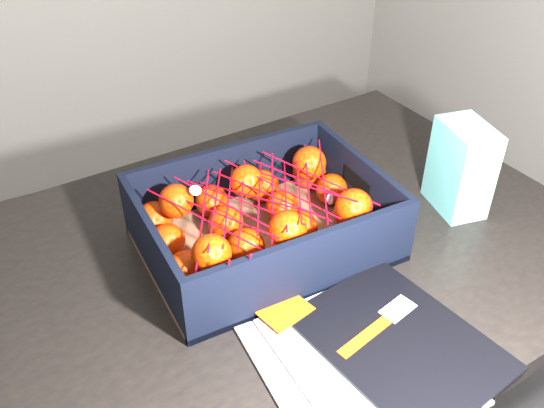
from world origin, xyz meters
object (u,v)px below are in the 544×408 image
table (260,297)px  magazine_stack (369,357)px  produce_crate (264,228)px  retail_carton (461,168)px

table → magazine_stack: 0.30m
table → produce_crate: produce_crate is taller
table → magazine_stack: magazine_stack is taller
table → retail_carton: bearing=-6.2°
produce_crate → retail_carton: bearing=-9.7°
retail_carton → produce_crate: bearing=-178.9°
magazine_stack → produce_crate: bearing=92.8°
magazine_stack → retail_carton: bearing=32.7°
table → retail_carton: retail_carton is taller
table → retail_carton: size_ratio=7.30×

